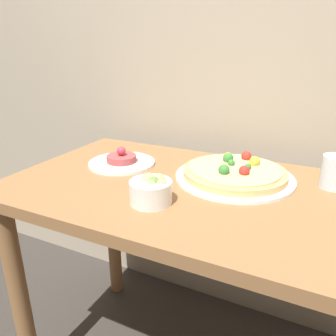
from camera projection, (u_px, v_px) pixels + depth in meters
back_wall at (246, 5)px, 1.17m from camera, size 8.00×0.05×2.60m
dining_table at (194, 224)px, 1.02m from camera, size 1.14×0.66×0.77m
pizza_plate at (235, 173)px, 1.02m from camera, size 0.37×0.37×0.06m
tartare_plate at (122, 161)px, 1.15m from camera, size 0.23×0.23×0.06m
small_bowl at (151, 190)px, 0.86m from camera, size 0.11×0.11×0.08m
drinking_glass at (335, 172)px, 0.95m from camera, size 0.08×0.08×0.10m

